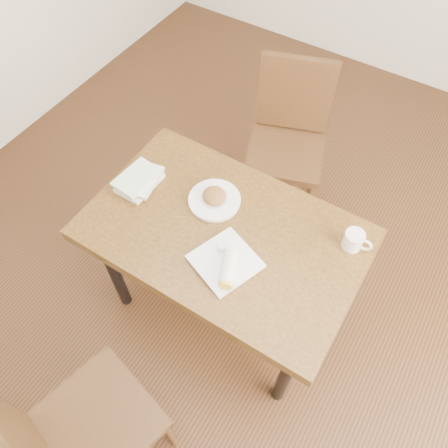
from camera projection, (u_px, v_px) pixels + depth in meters
The scene contains 9 objects.
ground at pixel (224, 305), 2.46m from camera, with size 4.00×5.00×0.01m, color #472814.
room_walls at pixel (224, 39), 1.11m from camera, with size 4.02×5.02×2.80m.
table at pixel (224, 242), 1.91m from camera, with size 1.17×0.74×0.75m.
chair_near at pixel (72, 436), 1.57m from camera, with size 0.51×0.51×0.95m.
chair_far at pixel (289, 133), 2.45m from camera, with size 0.54×0.54×0.95m.
plate_scone at pixel (214, 199), 1.90m from camera, with size 0.23×0.23×0.07m.
coffee_mug at pixel (354, 240), 1.76m from camera, with size 0.12×0.08×0.08m.
plate_burrito at pixel (226, 263), 1.72m from camera, with size 0.30×0.30×0.08m.
book_stack at pixel (140, 180), 1.95m from camera, with size 0.18×0.23×0.05m.
Camera 1 is at (0.54, -0.86, 2.28)m, focal length 35.00 mm.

